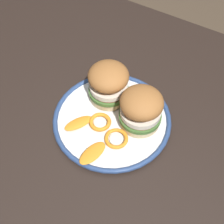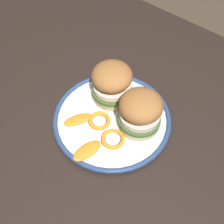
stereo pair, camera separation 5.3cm
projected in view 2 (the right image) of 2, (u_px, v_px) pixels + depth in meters
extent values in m
plane|color=#4C3D2D|center=(107.00, 223.00, 1.32)|extent=(8.00, 8.00, 0.00)
cube|color=black|center=(102.00, 140.00, 0.74)|extent=(1.45, 0.99, 0.03)
cube|color=black|center=(53.00, 41.00, 1.47)|extent=(0.06, 0.06, 0.69)
cylinder|color=white|center=(112.00, 120.00, 0.75)|extent=(0.26, 0.26, 0.01)
torus|color=navy|center=(112.00, 119.00, 0.75)|extent=(0.29, 0.29, 0.01)
cylinder|color=white|center=(112.00, 118.00, 0.75)|extent=(0.20, 0.20, 0.00)
cylinder|color=beige|center=(112.00, 93.00, 0.77)|extent=(0.10, 0.10, 0.02)
cylinder|color=#477033|center=(112.00, 90.00, 0.76)|extent=(0.10, 0.10, 0.01)
cylinder|color=#BC3828|center=(112.00, 88.00, 0.76)|extent=(0.09, 0.09, 0.01)
cylinder|color=silver|center=(112.00, 85.00, 0.75)|extent=(0.09, 0.09, 0.01)
ellipsoid|color=#A36633|center=(112.00, 76.00, 0.72)|extent=(0.12, 0.12, 0.05)
cylinder|color=beige|center=(139.00, 122.00, 0.72)|extent=(0.10, 0.10, 0.02)
cylinder|color=#477033|center=(139.00, 119.00, 0.71)|extent=(0.10, 0.10, 0.01)
cylinder|color=#BC3828|center=(140.00, 117.00, 0.71)|extent=(0.09, 0.09, 0.01)
cylinder|color=silver|center=(140.00, 114.00, 0.70)|extent=(0.09, 0.09, 0.01)
ellipsoid|color=#A36633|center=(141.00, 105.00, 0.67)|extent=(0.11, 0.11, 0.05)
torus|color=orange|center=(112.00, 140.00, 0.70)|extent=(0.06, 0.06, 0.01)
cylinder|color=#F4E5C6|center=(112.00, 141.00, 0.70)|extent=(0.03, 0.03, 0.00)
ellipsoid|color=orange|center=(78.00, 120.00, 0.73)|extent=(0.06, 0.08, 0.01)
ellipsoid|color=orange|center=(87.00, 151.00, 0.69)|extent=(0.05, 0.08, 0.01)
torus|color=orange|center=(99.00, 121.00, 0.73)|extent=(0.07, 0.07, 0.01)
cylinder|color=#F4E5C6|center=(99.00, 121.00, 0.73)|extent=(0.03, 0.03, 0.00)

